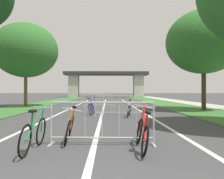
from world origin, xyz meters
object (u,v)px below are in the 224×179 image
bicycle_green_0 (34,134)px  bicycle_orange_4 (70,128)px  bicycle_purple_1 (95,99)px  bicycle_red_3 (142,134)px  crowd_barrier_second (119,106)px  crowd_barrier_nearest (102,123)px  bicycle_silver_2 (129,110)px  bicycle_blue_5 (91,108)px  crowd_barrier_third (99,101)px  tree_left_oak_near (26,50)px  tree_right_cypress_far (204,42)px  crowd_barrier_fourth (92,98)px

bicycle_green_0 → bicycle_orange_4: 1.10m
bicycle_purple_1 → bicycle_red_3: bearing=-89.7°
crowd_barrier_second → bicycle_red_3: bearing=-88.6°
crowd_barrier_nearest → bicycle_purple_1: 19.59m
crowd_barrier_nearest → crowd_barrier_second: 6.40m
bicycle_silver_2 → bicycle_red_3: 6.37m
bicycle_blue_5 → bicycle_orange_4: bearing=-86.4°
crowd_barrier_nearest → crowd_barrier_third: bearing=92.7°
tree_left_oak_near → bicycle_blue_5: size_ratio=4.21×
crowd_barrier_third → bicycle_silver_2: (1.85, -6.79, -0.16)m
bicycle_blue_5 → bicycle_silver_2: bearing=-22.9°
bicycle_orange_4 → bicycle_blue_5: size_ratio=0.98×
crowd_barrier_third → bicycle_blue_5: bearing=-91.7°
crowd_barrier_third → bicycle_red_3: crowd_barrier_third is taller
bicycle_blue_5 → tree_left_oak_near: bearing=138.3°
bicycle_green_0 → bicycle_red_3: 2.37m
crowd_barrier_nearest → bicycle_silver_2: (1.25, 5.92, -0.16)m
bicycle_green_0 → crowd_barrier_third: bearing=86.2°
bicycle_orange_4 → bicycle_blue_5: (0.07, 6.53, 0.01)m
crowd_barrier_nearest → bicycle_blue_5: 7.00m
crowd_barrier_second → bicycle_orange_4: 6.14m
tree_right_cypress_far → bicycle_purple_1: 13.60m
bicycle_silver_2 → bicycle_red_3: bearing=-82.7°
tree_left_oak_near → bicycle_blue_5: 9.41m
bicycle_blue_5 → bicycle_green_0: bearing=-91.1°
tree_right_cypress_far → bicycle_blue_5: bearing=-162.8°
tree_left_oak_near → bicycle_purple_1: tree_left_oak_near is taller
tree_right_cypress_far → crowd_barrier_fourth: 13.37m
bicycle_silver_2 → crowd_barrier_fourth: bearing=112.5°
crowd_barrier_nearest → bicycle_blue_5: bearing=96.4°
crowd_barrier_nearest → bicycle_red_3: bearing=-26.1°
bicycle_silver_2 → bicycle_red_3: (-0.34, -6.36, -0.01)m
crowd_barrier_third → tree_right_cypress_far: bearing=-26.2°
bicycle_blue_5 → bicycle_red_3: bearing=-73.0°
tree_right_cypress_far → tree_left_oak_near: bearing=164.0°
crowd_barrier_third → bicycle_silver_2: 7.04m
tree_left_oak_near → tree_right_cypress_far: tree_left_oak_near is taller
tree_right_cypress_far → bicycle_silver_2: 7.50m
crowd_barrier_third → crowd_barrier_fourth: bearing=98.5°
bicycle_blue_5 → bicycle_purple_1: bearing=96.4°
tree_left_oak_near → crowd_barrier_nearest: bearing=-63.0°
crowd_barrier_second → bicycle_green_0: size_ratio=1.49×
bicycle_blue_5 → crowd_barrier_nearest: bearing=-79.4°
tree_left_oak_near → tree_right_cypress_far: size_ratio=1.03×
crowd_barrier_second → bicycle_orange_4: size_ratio=1.59×
bicycle_green_0 → bicycle_blue_5: 7.48m
bicycle_green_0 → crowd_barrier_fourth: bearing=90.2°
bicycle_silver_2 → bicycle_blue_5: size_ratio=1.03×
crowd_barrier_third → bicycle_purple_1: crowd_barrier_third is taller
crowd_barrier_nearest → crowd_barrier_fourth: same height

